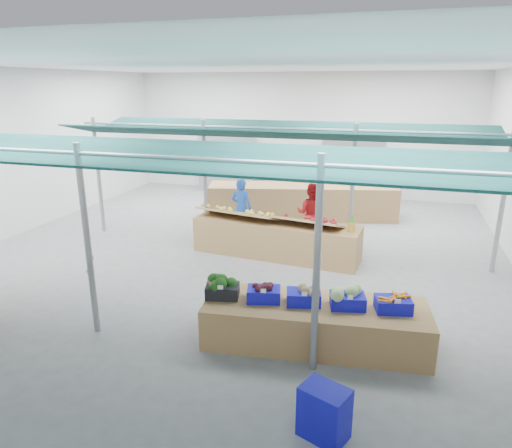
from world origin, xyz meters
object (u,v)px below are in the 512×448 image
object	(u,v)px
crate_stack	(324,413)
vendor_left	(241,208)
veg_counter	(315,324)
vendor_right	(311,214)
fruit_counter	(276,239)

from	to	relation	value
crate_stack	vendor_left	bearing A→B (deg)	116.20
veg_counter	vendor_right	world-z (taller)	vendor_right
fruit_counter	vendor_left	size ratio (longest dim) A/B	2.50
veg_counter	fruit_counter	xyz separation A→B (m)	(-1.51, 3.41, 0.08)
vendor_left	veg_counter	bearing A→B (deg)	126.26
fruit_counter	crate_stack	distance (m)	5.65
crate_stack	vendor_right	xyz separation A→B (m)	(-1.35, 6.40, 0.45)
veg_counter	crate_stack	size ratio (longest dim) A/B	5.36
veg_counter	fruit_counter	size ratio (longest dim) A/B	0.88
fruit_counter	vendor_left	xyz separation A→B (m)	(-1.20, 1.10, 0.35)
veg_counter	fruit_counter	bearing A→B (deg)	107.08
vendor_right	vendor_left	bearing A→B (deg)	5.26
crate_stack	vendor_left	xyz separation A→B (m)	(-3.15, 6.40, 0.45)
fruit_counter	crate_stack	xyz separation A→B (m)	(1.95, -5.30, -0.10)
veg_counter	crate_stack	bearing A→B (deg)	-83.72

